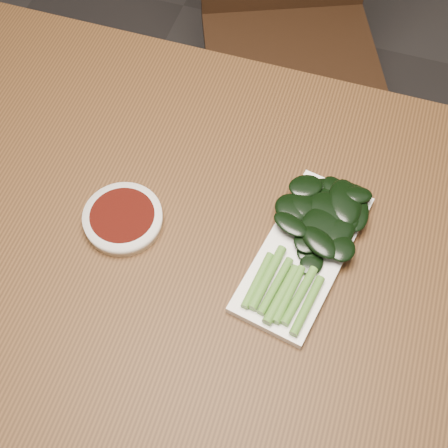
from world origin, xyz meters
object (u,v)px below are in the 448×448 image
serving_plate (303,253)px  chair_far (290,26)px  sauce_bowl (123,219)px  table (206,267)px  gai_lan (322,225)px

serving_plate → chair_far: bearing=104.3°
sauce_bowl → serving_plate: bearing=6.1°
table → serving_plate: size_ratio=4.77×
table → gai_lan: bearing=24.6°
chair_far → serving_plate: bearing=-98.5°
table → sauce_bowl: 0.16m
table → sauce_bowl: size_ratio=11.42×
chair_far → gai_lan: size_ratio=3.13×
chair_far → serving_plate: 0.84m
sauce_bowl → gai_lan: size_ratio=0.43×
chair_far → sauce_bowl: chair_far is taller
chair_far → gai_lan: 0.81m
table → chair_far: 0.83m
chair_far → serving_plate: chair_far is taller
sauce_bowl → serving_plate: sauce_bowl is taller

